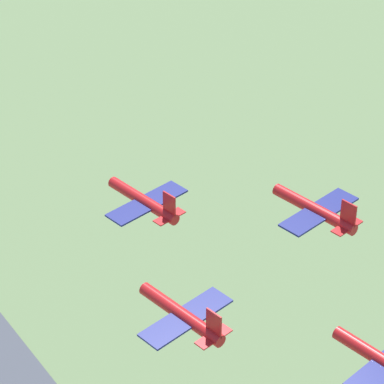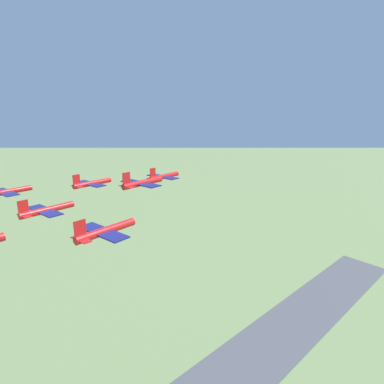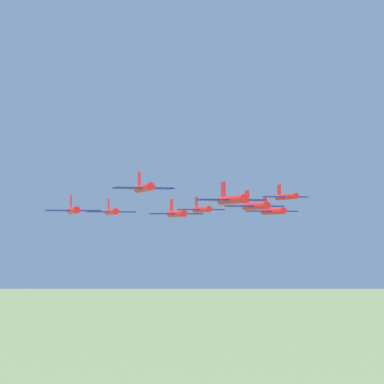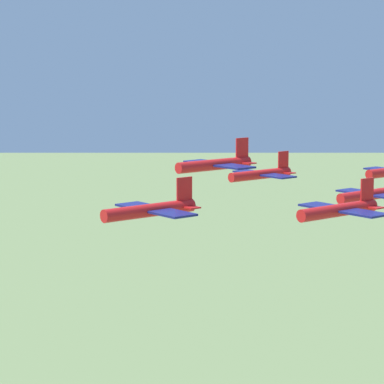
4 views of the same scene
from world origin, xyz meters
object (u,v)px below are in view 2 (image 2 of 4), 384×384
object	(u,v)px
jet_0	(163,176)
jet_4	(46,210)
jet_5	(104,231)
jet_2	(141,183)
jet_3	(6,192)
jet_1	(91,183)

from	to	relation	value
jet_0	jet_4	xyz separation A→B (m)	(-23.95, -21.30, -1.53)
jet_0	jet_5	distance (m)	37.20
jet_4	jet_0	bearing A→B (deg)	90.00
jet_2	jet_5	world-z (taller)	jet_2
jet_3	jet_4	xyz separation A→B (m)	(12.53, -14.09, -0.56)
jet_0	jet_2	world-z (taller)	jet_2
jet_0	jet_1	bearing A→B (deg)	-120.47
jet_1	jet_4	bearing A→B (deg)	-59.53
jet_0	jet_1	size ratio (longest dim) A/B	1.00
jet_3	jet_4	size ratio (longest dim) A/B	1.00
jet_0	jet_2	distance (m)	18.74
jet_0	jet_4	distance (m)	32.09
jet_1	jet_4	size ratio (longest dim) A/B	1.00
jet_3	jet_1	bearing A→B (deg)	59.53
jet_5	jet_3	bearing A→B (deg)	-180.00
jet_1	jet_2	distance (m)	19.06
jet_4	jet_5	size ratio (longest dim) A/B	1.00
jet_0	jet_3	bearing A→B (deg)	-120.47
jet_1	jet_3	size ratio (longest dim) A/B	1.00
jet_1	jet_2	size ratio (longest dim) A/B	1.00
jet_2	jet_5	size ratio (longest dim) A/B	1.00
jet_0	jet_4	bearing A→B (deg)	-90.00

